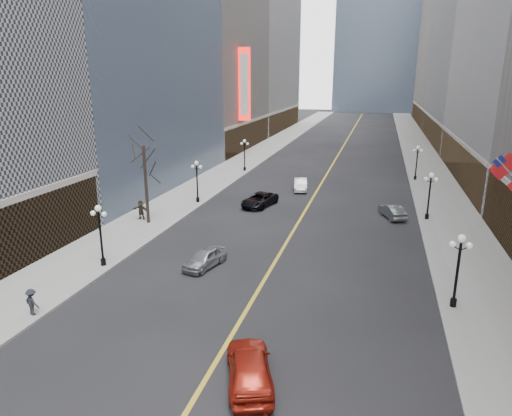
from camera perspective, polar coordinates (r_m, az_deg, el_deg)
The scene contains 21 objects.
sidewalk_east at distance 68.31m, azimuth 20.89°, elevation 3.88°, with size 6.00×230.00×0.15m, color gray.
sidewalk_west at distance 71.07m, azimuth -2.21°, elevation 5.37°, with size 6.00×230.00×0.15m, color gray.
lane_line at distance 78.09m, azimuth 9.94°, elevation 6.06°, with size 0.25×200.00×0.02m, color gold.
bldg_east_d at distance 148.53m, azimuth 25.87°, elevation 21.52°, with size 26.60×46.60×62.80m.
bldg_west_c at distance 92.13m, azimuth -9.26°, elevation 23.32°, with size 26.60×30.60×50.80m.
streetlamp_east_1 at distance 29.02m, azimuth 23.98°, elevation -6.35°, with size 1.26×0.44×4.52m.
streetlamp_east_2 at distance 46.10m, azimuth 20.89°, elevation 2.00°, with size 1.26×0.44×4.52m.
streetlamp_east_3 at distance 63.69m, azimuth 19.48°, elevation 5.79°, with size 1.26×0.44×4.52m.
streetlamp_west_1 at distance 34.15m, azimuth -18.91°, elevation -2.52°, with size 1.26×0.44×4.52m.
streetlamp_west_2 at distance 49.49m, azimuth -7.39°, elevation 3.84°, with size 1.26×0.44×4.52m.
streetlamp_west_3 at distance 66.19m, azimuth -1.44°, elevation 7.06°, with size 1.26×0.44×4.52m.
flag_5 at distance 35.20m, azimuth 28.86°, elevation 4.28°, with size 2.87×0.12×2.87m.
theatre_marquee at distance 79.96m, azimuth -1.43°, elevation 15.17°, with size 2.00×0.55×12.00m.
tree_west_far at distance 42.51m, azimuth -13.80°, elevation 6.09°, with size 3.60×3.60×7.92m.
car_nb_near at distance 33.34m, azimuth -6.41°, elevation -6.22°, with size 1.62×4.03×1.37m, color #A1A4A9.
car_nb_mid at distance 55.60m, azimuth 5.58°, elevation 2.94°, with size 1.51×4.32×1.42m, color silver.
car_nb_far at distance 48.43m, azimuth 0.45°, elevation 1.04°, with size 2.35×5.10×1.42m, color black.
car_sb_mid at distance 21.53m, azimuth -0.82°, elevation -19.26°, with size 1.97×4.88×1.66m, color maroon.
car_sb_far at distance 46.42m, azimuth 16.67°, elevation -0.39°, with size 1.39×3.99×1.31m, color #53595B.
ped_west_walk at distance 29.43m, azimuth -26.22°, elevation -10.49°, with size 1.03×0.42×1.59m, color black.
ped_west_far at distance 44.82m, azimuth -14.19°, elevation -0.23°, with size 1.70×0.49×1.84m, color #32281C.
Camera 1 is at (6.87, 3.36, 13.29)m, focal length 32.00 mm.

